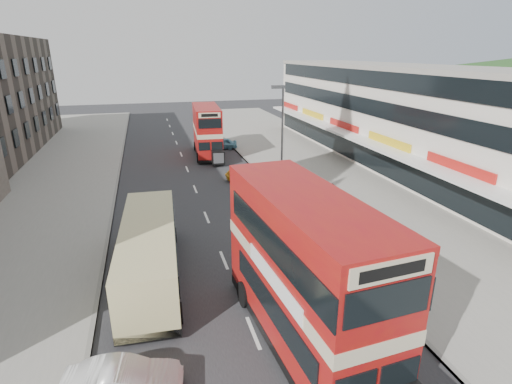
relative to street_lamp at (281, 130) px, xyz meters
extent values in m
plane|color=#28282B|center=(-6.52, -18.00, -4.78)|extent=(160.00, 160.00, 0.00)
cube|color=#28282B|center=(-6.52, 2.00, -4.78)|extent=(12.00, 90.00, 0.01)
cube|color=gray|center=(5.48, 2.00, -4.71)|extent=(12.00, 90.00, 0.15)
cube|color=gray|center=(-18.52, 2.00, -4.71)|extent=(12.00, 90.00, 0.15)
cube|color=gray|center=(-12.62, 2.00, -4.71)|extent=(0.20, 90.00, 0.16)
cube|color=gray|center=(-0.42, 2.00, -4.71)|extent=(0.20, 90.00, 0.16)
cube|color=silver|center=(13.48, 4.00, -0.28)|extent=(8.00, 46.00, 9.00)
cube|color=black|center=(9.43, 4.00, -3.18)|extent=(0.10, 44.00, 2.40)
cube|color=gray|center=(13.48, 4.00, 4.32)|extent=(8.20, 46.20, 0.40)
cube|color=white|center=(8.58, 4.00, -1.78)|extent=(1.80, 44.00, 0.20)
cylinder|color=slate|center=(0.08, 0.00, -0.78)|extent=(0.16, 0.16, 8.00)
cube|color=slate|center=(-0.32, 0.00, 3.22)|extent=(1.00, 0.20, 0.25)
cube|color=black|center=(-4.85, -16.83, -4.39)|extent=(3.52, 9.15, 0.39)
cube|color=maroon|center=(-4.85, -16.83, -3.05)|extent=(3.50, 9.15, 2.46)
cube|color=beige|center=(-4.85, -16.83, -1.65)|extent=(3.54, 9.19, 0.50)
cube|color=maroon|center=(-4.85, -16.83, -0.31)|extent=(3.50, 9.15, 2.35)
cube|color=maroon|center=(-4.85, -16.83, 0.96)|extent=(3.52, 9.17, 0.28)
cube|color=black|center=(-3.79, 12.86, -4.44)|extent=(3.03, 8.01, 0.34)
cube|color=maroon|center=(-3.79, 12.86, -3.26)|extent=(3.01, 8.01, 2.16)
cube|color=beige|center=(-3.79, 12.86, -2.04)|extent=(3.05, 8.05, 0.44)
cube|color=maroon|center=(-3.79, 12.86, -0.86)|extent=(3.01, 8.01, 2.06)
cube|color=maroon|center=(-3.79, 12.86, 0.25)|extent=(3.03, 8.03, 0.25)
cube|color=black|center=(-3.50, 8.31, -3.90)|extent=(1.26, 1.26, 1.28)
cube|color=black|center=(-10.24, -10.82, -4.39)|extent=(2.95, 9.91, 0.39)
cube|color=tan|center=(-10.24, -10.82, -3.27)|extent=(2.94, 9.91, 2.55)
imported|color=white|center=(-11.30, -17.88, -4.17)|extent=(3.87, 1.80, 1.23)
imported|color=#9A0F10|center=(-1.36, -0.10, -4.17)|extent=(4.38, 2.20, 1.22)
imported|color=#C18213|center=(-1.52, 3.50, -4.17)|extent=(4.61, 2.45, 1.23)
imported|color=#5A9DB4|center=(-1.93, 15.31, -4.16)|extent=(3.82, 1.95, 1.25)
imported|color=gray|center=(1.70, -5.41, -3.65)|extent=(0.87, 0.77, 1.98)
imported|color=gray|center=(-2.48, 1.47, -4.31)|extent=(0.67, 1.81, 0.94)
imported|color=#202229|center=(-2.48, 1.47, -3.67)|extent=(0.56, 0.38, 1.53)
camera|label=1|loc=(-9.85, -28.51, 5.64)|focal=28.02mm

